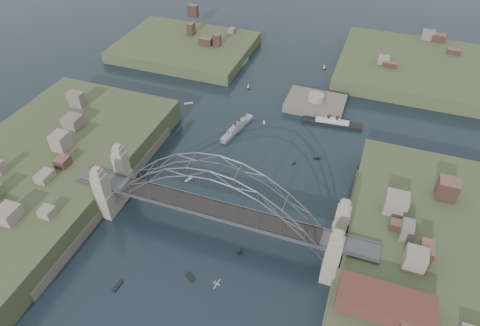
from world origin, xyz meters
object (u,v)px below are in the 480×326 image
(wharf_shed, at_px, (385,303))
(naval_cruiser_near, at_px, (237,128))
(bridge, at_px, (216,199))
(fort_island, at_px, (315,107))
(ocean_liner, at_px, (332,123))
(naval_cruiser_far, at_px, (238,66))

(wharf_shed, bearing_deg, naval_cruiser_near, 132.72)
(bridge, distance_m, naval_cruiser_near, 48.43)
(fort_island, relative_size, ocean_liner, 1.00)
(bridge, height_order, wharf_shed, bridge)
(naval_cruiser_near, xyz_separation_m, ocean_liner, (31.44, 14.48, -0.04))
(fort_island, bearing_deg, bridge, -99.73)
(ocean_liner, bearing_deg, naval_cruiser_far, 148.59)
(naval_cruiser_far, height_order, ocean_liner, naval_cruiser_far)
(naval_cruiser_near, distance_m, ocean_liner, 34.62)
(bridge, distance_m, fort_island, 72.14)
(fort_island, height_order, ocean_liner, fort_island)
(fort_island, bearing_deg, wharf_shed, -69.15)
(fort_island, height_order, naval_cruiser_far, naval_cruiser_far)
(bridge, relative_size, ocean_liner, 3.83)
(wharf_shed, relative_size, naval_cruiser_far, 1.14)
(naval_cruiser_near, xyz_separation_m, naval_cruiser_far, (-15.21, 42.98, 0.05))
(bridge, relative_size, fort_island, 3.82)
(naval_cruiser_far, bearing_deg, naval_cruiser_near, -70.51)
(fort_island, height_order, naval_cruiser_near, fort_island)
(wharf_shed, bearing_deg, bridge, 162.35)
(fort_island, xyz_separation_m, wharf_shed, (32.00, -84.00, 10.34))
(bridge, height_order, fort_island, bridge)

